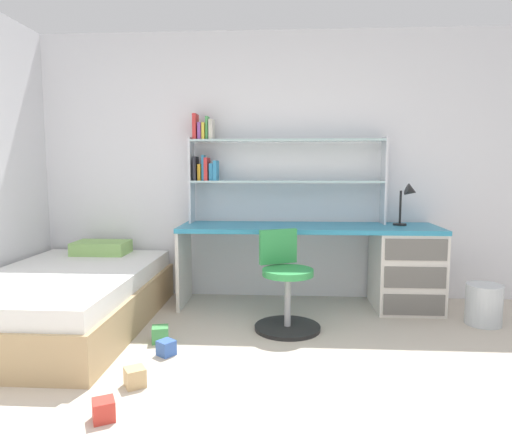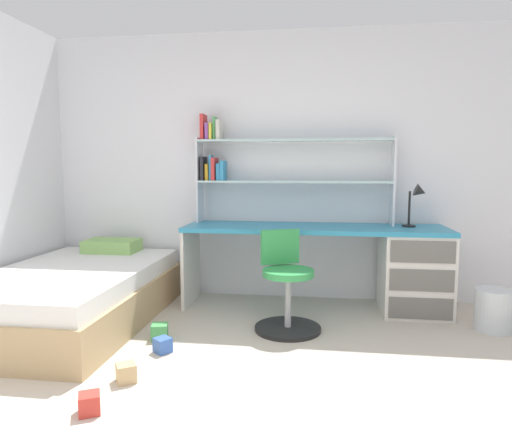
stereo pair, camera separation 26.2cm
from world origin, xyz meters
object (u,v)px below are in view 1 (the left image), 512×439
at_px(desk, 379,262).
at_px(bookshelf_hutch, 262,162).
at_px(toy_block_blue_1, 166,348).
at_px(swivel_chair, 286,291).
at_px(toy_block_red_2, 104,410).
at_px(bed_platform, 66,299).
at_px(waste_bin, 484,305).
at_px(desk_lamp, 409,198).
at_px(toy_block_natural_0, 135,377).
at_px(toy_block_green_3, 160,334).

bearing_deg(desk, bookshelf_hutch, 169.82).
distance_m(desk, toy_block_blue_1, 2.06).
bearing_deg(swivel_chair, toy_block_red_2, -123.66).
xyz_separation_m(desk, bed_platform, (-2.59, -0.67, -0.20)).
bearing_deg(swivel_chair, waste_bin, 6.83).
distance_m(desk_lamp, bed_platform, 3.04).
bearing_deg(bed_platform, toy_block_red_2, -57.69).
xyz_separation_m(swivel_chair, toy_block_blue_1, (-0.81, -0.57, -0.25)).
relative_size(bookshelf_hutch, toy_block_red_2, 17.24).
height_order(toy_block_natural_0, toy_block_blue_1, toy_block_natural_0).
bearing_deg(bookshelf_hutch, desk, -10.18).
bearing_deg(toy_block_natural_0, toy_block_blue_1, 81.46).
height_order(desk, swivel_chair, swivel_chair).
height_order(waste_bin, toy_block_natural_0, waste_bin).
xyz_separation_m(toy_block_natural_0, toy_block_red_2, (-0.04, -0.36, -0.00)).
relative_size(waste_bin, toy_block_red_2, 3.11).
height_order(desk, toy_block_green_3, desk).
relative_size(swivel_chair, waste_bin, 2.35).
bearing_deg(toy_block_red_2, swivel_chair, 56.34).
bearing_deg(toy_block_red_2, desk_lamp, 45.12).
bearing_deg(toy_block_red_2, desk, 48.37).
height_order(bed_platform, toy_block_natural_0, bed_platform).
distance_m(bookshelf_hutch, toy_block_natural_0, 2.31).
height_order(waste_bin, toy_block_green_3, waste_bin).
bearing_deg(bookshelf_hutch, waste_bin, -18.03).
xyz_separation_m(toy_block_natural_0, toy_block_blue_1, (0.07, 0.45, -0.00)).
bearing_deg(toy_block_natural_0, swivel_chair, 49.27).
height_order(desk, bed_platform, desk).
height_order(waste_bin, toy_block_blue_1, waste_bin).
bearing_deg(bed_platform, toy_block_green_3, -18.28).
bearing_deg(desk_lamp, toy_block_natural_0, -139.89).
height_order(bookshelf_hutch, bed_platform, bookshelf_hutch).
bearing_deg(bookshelf_hutch, swivel_chair, -73.68).
xyz_separation_m(desk, toy_block_red_2, (-1.76, -1.98, -0.37)).
xyz_separation_m(desk_lamp, waste_bin, (0.51, -0.45, -0.84)).
relative_size(bed_platform, toy_block_green_3, 17.08).
xyz_separation_m(waste_bin, toy_block_natural_0, (-2.49, -1.22, -0.11)).
bearing_deg(toy_block_blue_1, bed_platform, 151.83).
height_order(bookshelf_hutch, toy_block_red_2, bookshelf_hutch).
xyz_separation_m(bookshelf_hutch, toy_block_blue_1, (-0.58, -1.37, -1.27)).
height_order(swivel_chair, toy_block_red_2, swivel_chair).
height_order(desk, bookshelf_hutch, bookshelf_hutch).
height_order(desk, toy_block_natural_0, desk).
height_order(desk, toy_block_red_2, desk).
relative_size(desk, bed_platform, 1.17).
height_order(swivel_chair, waste_bin, swivel_chair).
bearing_deg(bookshelf_hutch, toy_block_blue_1, -113.09).
height_order(swivel_chair, toy_block_green_3, swivel_chair).
bearing_deg(toy_block_red_2, toy_block_blue_1, 82.36).
relative_size(bed_platform, waste_bin, 6.05).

